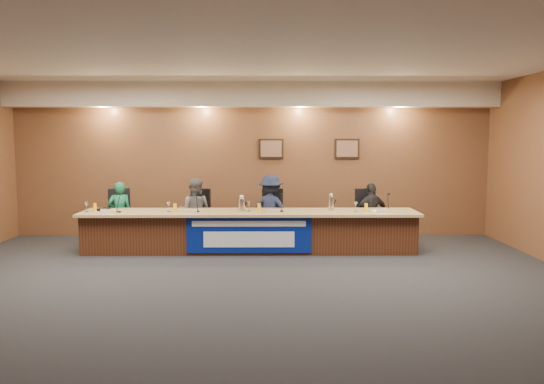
{
  "coord_description": "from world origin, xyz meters",
  "views": [
    {
      "loc": [
        0.34,
        -7.21,
        2.09
      ],
      "look_at": [
        0.41,
        2.57,
        1.08
      ],
      "focal_mm": 35.0,
      "sensor_mm": 36.0,
      "label": 1
    }
  ],
  "objects": [
    {
      "name": "wall_photo_left",
      "position": [
        0.4,
        3.97,
        1.85
      ],
      "size": [
        0.52,
        0.04,
        0.42
      ],
      "primitive_type": "cube",
      "color": "black",
      "rests_on": "wall_back"
    },
    {
      "name": "dais_top",
      "position": [
        0.0,
        2.35,
        0.72
      ],
      "size": [
        6.1,
        0.95,
        0.05
      ],
      "primitive_type": "cube",
      "color": "tan",
      "rests_on": "dais_body"
    },
    {
      "name": "juice_glass_a",
      "position": [
        -2.81,
        2.33,
        0.82
      ],
      "size": [
        0.06,
        0.06,
        0.15
      ],
      "primitive_type": "cylinder",
      "color": "yellow",
      "rests_on": "dais_top"
    },
    {
      "name": "microphone_c",
      "position": [
        0.58,
        2.28,
        0.76
      ],
      "size": [
        0.07,
        0.07,
        0.02
      ],
      "primitive_type": "cylinder",
      "color": "black",
      "rests_on": "dais_top"
    },
    {
      "name": "microphone_b",
      "position": [
        -0.94,
        2.27,
        0.76
      ],
      "size": [
        0.07,
        0.07,
        0.02
      ],
      "primitive_type": "cylinder",
      "color": "black",
      "rests_on": "dais_top"
    },
    {
      "name": "soffit",
      "position": [
        0.0,
        3.75,
        2.95
      ],
      "size": [
        10.0,
        0.5,
        0.5
      ],
      "primitive_type": "cube",
      "color": "beige",
      "rests_on": "wall_back"
    },
    {
      "name": "nameplate_c",
      "position": [
        0.43,
        2.07,
        0.8
      ],
      "size": [
        0.24,
        0.08,
        0.1
      ],
      "primitive_type": "cube",
      "rotation": [
        0.31,
        0.0,
        0.0
      ],
      "color": "white",
      "rests_on": "dais_top"
    },
    {
      "name": "banner_text_upper",
      "position": [
        0.0,
        1.97,
        0.58
      ],
      "size": [
        2.0,
        0.01,
        0.1
      ],
      "primitive_type": "cube",
      "color": "silver",
      "rests_on": "banner"
    },
    {
      "name": "banner_text_lower",
      "position": [
        0.0,
        1.97,
        0.3
      ],
      "size": [
        1.6,
        0.01,
        0.28
      ],
      "primitive_type": "cube",
      "color": "silver",
      "rests_on": "banner"
    },
    {
      "name": "floor",
      "position": [
        0.0,
        0.0,
        0.0
      ],
      "size": [
        10.0,
        10.0,
        0.0
      ],
      "primitive_type": "plane",
      "color": "black",
      "rests_on": "ground"
    },
    {
      "name": "water_glass_a",
      "position": [
        -2.94,
        2.27,
        0.84
      ],
      "size": [
        0.08,
        0.08,
        0.18
      ],
      "primitive_type": "cylinder",
      "color": "silver",
      "rests_on": "dais_top"
    },
    {
      "name": "paper_stack",
      "position": [
        2.35,
        2.3,
        0.75
      ],
      "size": [
        0.26,
        0.33,
        0.01
      ],
      "primitive_type": "cube",
      "rotation": [
        0.0,
        0.0,
        0.14
      ],
      "color": "white",
      "rests_on": "dais_top"
    },
    {
      "name": "panelist_a",
      "position": [
        -2.54,
        2.98,
        0.62
      ],
      "size": [
        0.52,
        0.43,
        1.24
      ],
      "primitive_type": "imported",
      "rotation": [
        0.0,
        0.0,
        3.49
      ],
      "color": "#135D3E",
      "rests_on": "floor"
    },
    {
      "name": "panelist_b",
      "position": [
        -1.08,
        2.98,
        0.65
      ],
      "size": [
        0.71,
        0.59,
        1.3
      ],
      "primitive_type": "imported",
      "rotation": [
        0.0,
        0.0,
        2.97
      ],
      "color": "#525056",
      "rests_on": "floor"
    },
    {
      "name": "speakerphone",
      "position": [
        -2.66,
        2.43,
        0.78
      ],
      "size": [
        0.32,
        0.32,
        0.05
      ],
      "primitive_type": "cylinder",
      "color": "black",
      "rests_on": "dais_top"
    },
    {
      "name": "wall_back",
      "position": [
        0.0,
        4.0,
        1.6
      ],
      "size": [
        10.0,
        0.04,
        3.2
      ],
      "primitive_type": "cube",
      "color": "brown",
      "rests_on": "floor"
    },
    {
      "name": "panelist_d",
      "position": [
        2.35,
        2.98,
        0.6
      ],
      "size": [
        0.76,
        0.47,
        1.21
      ],
      "primitive_type": "imported",
      "rotation": [
        0.0,
        0.0,
        3.4
      ],
      "color": "black",
      "rests_on": "floor"
    },
    {
      "name": "water_glass_c",
      "position": [
        -0.01,
        2.31,
        0.84
      ],
      "size": [
        0.08,
        0.08,
        0.18
      ],
      "primitive_type": "cylinder",
      "color": "silver",
      "rests_on": "dais_top"
    },
    {
      "name": "juice_glass_d",
      "position": [
        2.11,
        2.28,
        0.82
      ],
      "size": [
        0.06,
        0.06,
        0.15
      ],
      "primitive_type": "cylinder",
      "color": "yellow",
      "rests_on": "dais_top"
    },
    {
      "name": "office_chair_c",
      "position": [
        0.39,
        3.08,
        0.48
      ],
      "size": [
        0.55,
        0.55,
        0.08
      ],
      "primitive_type": "cube",
      "rotation": [
        0.0,
        0.0,
        -0.16
      ],
      "color": "black",
      "rests_on": "floor"
    },
    {
      "name": "water_glass_b",
      "position": [
        -1.46,
        2.28,
        0.84
      ],
      "size": [
        0.08,
        0.08,
        0.18
      ],
      "primitive_type": "cylinder",
      "color": "silver",
      "rests_on": "dais_top"
    },
    {
      "name": "office_chair_a",
      "position": [
        -2.54,
        3.08,
        0.48
      ],
      "size": [
        0.63,
        0.63,
        0.08
      ],
      "primitive_type": "cube",
      "rotation": [
        0.0,
        0.0,
        0.42
      ],
      "color": "black",
      "rests_on": "floor"
    },
    {
      "name": "nameplate_d",
      "position": [
        2.39,
        2.13,
        0.8
      ],
      "size": [
        0.24,
        0.08,
        0.1
      ],
      "primitive_type": "cube",
      "rotation": [
        0.31,
        0.0,
        0.0
      ],
      "color": "white",
      "rests_on": "dais_top"
    },
    {
      "name": "juice_glass_c",
      "position": [
        0.17,
        2.29,
        0.82
      ],
      "size": [
        0.06,
        0.06,
        0.15
      ],
      "primitive_type": "cylinder",
      "color": "yellow",
      "rests_on": "dais_top"
    },
    {
      "name": "microphone_a",
      "position": [
        -2.34,
        2.21,
        0.76
      ],
      "size": [
        0.07,
        0.07,
        0.02
      ],
      "primitive_type": "cylinder",
      "color": "black",
      "rests_on": "dais_top"
    },
    {
      "name": "office_chair_b",
      "position": [
        -1.08,
        3.08,
        0.48
      ],
      "size": [
        0.61,
        0.61,
        0.08
      ],
      "primitive_type": "cube",
      "rotation": [
        0.0,
        0.0,
        -0.34
      ],
      "color": "black",
      "rests_on": "floor"
    },
    {
      "name": "nameplate_b",
      "position": [
        -1.05,
        2.07,
        0.8
      ],
      "size": [
        0.24,
        0.08,
        0.1
      ],
      "primitive_type": "cube",
      "rotation": [
        0.31,
        0.0,
        0.0
      ],
      "color": "white",
      "rests_on": "dais_top"
    },
    {
      "name": "banner",
      "position": [
        0.0,
        1.99,
        0.38
      ],
      "size": [
        2.2,
        0.02,
        0.65
      ],
      "primitive_type": "cube",
      "color": "navy",
      "rests_on": "dais_body"
    },
    {
      "name": "ceiling",
      "position": [
        0.0,
        0.0,
        3.2
      ],
      "size": [
        10.0,
        8.0,
        0.04
      ],
      "primitive_type": "cube",
      "color": "silver",
      "rests_on": "wall_back"
    },
    {
      "name": "carafe_right",
      "position": [
        1.5,
        2.44,
        0.88
      ],
      "size": [
        0.11,
        0.11,
        0.26
      ],
      "primitive_type": "cylinder",
      "color": "silver",
      "rests_on": "dais_top"
    },
    {
      "name": "carafe_mid",
      "position": [
        -0.14,
        2.37,
        0.87
      ],
      "size": [
        0.13,
        0.13,
        0.23
      ],
      "primitive_type": "cylinder",
      "color": "silver",
      "rests_on": "dais_top"
    },
    {
      "name": "water_glass_d",
      "position": [
        1.92,
        2.27,
        0.84
      ],
      "size": [
        0.08,
        0.08,
        0.18
      ],
      "primitive_type": "cylinder",
      "color": "silver",
      "rests_on": "dais_top"
    },
    {
      "name": "panelist_c",
      "position": [
        0.39,
        2.98,
        0.69
      ],
      "size": [
        1.0,
        0.74,
        1.37
      ],
      "primitive_type": "imported",
      "rotation": [
        0.0,
        0.0,
        2.85
      ],
      "color": "#151B33",
      "rests_on": "floor"
    },
    {
      "name": "nameplate_a",
      "position": [
        -2.52,
        2.11,
        0.8
      ],
      "size": [
        0.24,
        0.08,
        0.1
      ],
      "primitive_type": "cube",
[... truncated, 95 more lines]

